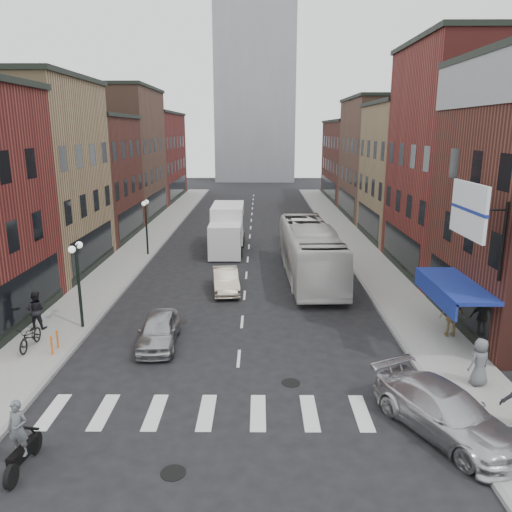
{
  "coord_description": "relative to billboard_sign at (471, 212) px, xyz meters",
  "views": [
    {
      "loc": [
        0.83,
        -17.65,
        9.04
      ],
      "look_at": [
        0.66,
        6.76,
        2.86
      ],
      "focal_mm": 35.0,
      "sensor_mm": 36.0,
      "label": 1
    }
  ],
  "objects": [
    {
      "name": "sedan_left_far",
      "position": [
        -9.69,
        9.24,
        -5.47
      ],
      "size": [
        1.88,
        4.16,
        1.33
      ],
      "primitive_type": "imported",
      "rotation": [
        0.0,
        0.0,
        0.12
      ],
      "color": "beige",
      "rests_on": "ground"
    },
    {
      "name": "curb_car",
      "position": [
        -2.09,
        -4.59,
        -5.4
      ],
      "size": [
        4.13,
        5.43,
        1.47
      ],
      "primitive_type": "imported",
      "rotation": [
        0.0,
        0.0,
        0.47
      ],
      "color": "#BCBCC1",
      "rests_on": "ground"
    },
    {
      "name": "ground",
      "position": [
        -8.59,
        -0.5,
        -6.13
      ],
      "size": [
        160.0,
        160.0,
        0.0
      ],
      "primitive_type": "plane",
      "color": "black",
      "rests_on": "ground"
    },
    {
      "name": "crosswalk_stripes",
      "position": [
        -8.59,
        -3.5,
        -6.13
      ],
      "size": [
        12.0,
        2.2,
        0.01
      ],
      "primitive_type": "cube",
      "color": "silver",
      "rests_on": "ground"
    },
    {
      "name": "parked_bicycle",
      "position": [
        -17.32,
        1.15,
        -5.48
      ],
      "size": [
        0.67,
        1.92,
        1.01
      ],
      "primitive_type": "imported",
      "rotation": [
        0.0,
        0.0,
        0.0
      ],
      "color": "black",
      "rests_on": "sidewalk_left"
    },
    {
      "name": "curb_left",
      "position": [
        -15.59,
        21.5,
        -6.13
      ],
      "size": [
        0.2,
        74.0,
        0.16
      ],
      "primitive_type": "cube",
      "color": "gray",
      "rests_on": "ground"
    },
    {
      "name": "bldg_left_mid_b",
      "position": [
        -23.58,
        23.5,
        -0.98
      ],
      "size": [
        10.3,
        10.2,
        10.3
      ],
      "color": "#4C211B",
      "rests_on": "ground"
    },
    {
      "name": "bike_rack",
      "position": [
        -16.19,
        0.8,
        -5.58
      ],
      "size": [
        0.08,
        0.68,
        0.8
      ],
      "color": "#D8590C",
      "rests_on": "sidewalk_left"
    },
    {
      "name": "streetlamp_near",
      "position": [
        -15.99,
        3.5,
        -3.22
      ],
      "size": [
        0.32,
        1.22,
        4.11
      ],
      "color": "black",
      "rests_on": "ground"
    },
    {
      "name": "motorcycle_rider",
      "position": [
        -14.19,
        -6.41,
        -5.14
      ],
      "size": [
        0.62,
        2.07,
        2.11
      ],
      "rotation": [
        0.0,
        0.0,
        -0.14
      ],
      "color": "black",
      "rests_on": "ground"
    },
    {
      "name": "box_truck",
      "position": [
        -10.22,
        19.4,
        -4.46
      ],
      "size": [
        2.46,
        7.81,
        3.39
      ],
      "rotation": [
        0.0,
        0.0,
        0.01
      ],
      "color": "white",
      "rests_on": "ground"
    },
    {
      "name": "transit_bus",
      "position": [
        -4.6,
        12.04,
        -4.44
      ],
      "size": [
        3.26,
        12.26,
        3.39
      ],
      "primitive_type": "imported",
      "rotation": [
        0.0,
        0.0,
        0.03
      ],
      "color": "silver",
      "rests_on": "ground"
    },
    {
      "name": "sidewalk_right",
      "position": [
        -0.09,
        21.5,
        -6.06
      ],
      "size": [
        3.0,
        74.0,
        0.15
      ],
      "primitive_type": "cube",
      "color": "gray",
      "rests_on": "ground"
    },
    {
      "name": "bldg_right_mid_b",
      "position": [
        6.41,
        23.5,
        -0.48
      ],
      "size": [
        10.3,
        10.2,
        11.3
      ],
      "color": "#90754F",
      "rests_on": "ground"
    },
    {
      "name": "bldg_left_far_b",
      "position": [
        -23.58,
        48.5,
        -0.48
      ],
      "size": [
        10.3,
        16.2,
        11.3
      ],
      "color": "maroon",
      "rests_on": "ground"
    },
    {
      "name": "awning_blue",
      "position": [
        0.34,
        2.0,
        -3.5
      ],
      "size": [
        1.8,
        5.0,
        0.78
      ],
      "color": "navy",
      "rests_on": "ground"
    },
    {
      "name": "ped_right_c",
      "position": [
        0.11,
        -1.83,
        -5.11
      ],
      "size": [
        1.0,
        0.84,
        1.75
      ],
      "primitive_type": "imported",
      "rotation": [
        0.0,
        0.0,
        3.54
      ],
      "color": "#5B5E63",
      "rests_on": "sidewalk_right"
    },
    {
      "name": "sedan_left_near",
      "position": [
        -12.08,
        1.8,
        -5.45
      ],
      "size": [
        1.84,
        4.09,
        1.36
      ],
      "primitive_type": "imported",
      "rotation": [
        0.0,
        0.0,
        0.06
      ],
      "color": "#A6A7AB",
      "rests_on": "ground"
    },
    {
      "name": "distant_tower",
      "position": [
        -8.59,
        77.5,
        18.87
      ],
      "size": [
        14.0,
        14.0,
        50.0
      ],
      "primitive_type": "cube",
      "color": "#9399A0",
      "rests_on": "ground"
    },
    {
      "name": "ped_right_b",
      "position": [
        0.74,
        2.49,
        -5.06
      ],
      "size": [
        1.11,
        0.61,
        1.85
      ],
      "primitive_type": "imported",
      "rotation": [
        0.0,
        0.0,
        3.08
      ],
      "color": "#967B4C",
      "rests_on": "sidewalk_right"
    },
    {
      "name": "bldg_right_far_a",
      "position": [
        6.41,
        34.5,
        0.02
      ],
      "size": [
        10.3,
        12.2,
        12.3
      ],
      "color": "brown",
      "rests_on": "ground"
    },
    {
      "name": "curb_right",
      "position": [
        -1.59,
        21.5,
        -6.13
      ],
      "size": [
        0.2,
        74.0,
        0.16
      ],
      "primitive_type": "cube",
      "color": "gray",
      "rests_on": "ground"
    },
    {
      "name": "bldg_left_mid_a",
      "position": [
        -23.58,
        13.5,
        0.02
      ],
      "size": [
        10.3,
        10.2,
        12.3
      ],
      "color": "#90754F",
      "rests_on": "ground"
    },
    {
      "name": "bldg_left_far_a",
      "position": [
        -23.58,
        34.5,
        0.52
      ],
      "size": [
        10.3,
        12.2,
        13.3
      ],
      "color": "brown",
      "rests_on": "ground"
    },
    {
      "name": "bldg_right_far_b",
      "position": [
        6.41,
        48.5,
        -0.98
      ],
      "size": [
        10.3,
        16.2,
        10.3
      ],
      "color": "#4C211B",
      "rests_on": "ground"
    },
    {
      "name": "bldg_right_mid_a",
      "position": [
        6.41,
        13.5,
        1.02
      ],
      "size": [
        10.3,
        10.2,
        14.3
      ],
      "color": "maroon",
      "rests_on": "ground"
    },
    {
      "name": "streetlamp_far",
      "position": [
        -15.99,
        17.5,
        -3.22
      ],
      "size": [
        0.32,
        1.22,
        4.11
      ],
      "color": "black",
      "rests_on": "ground"
    },
    {
      "name": "billboard_sign",
      "position": [
        0.0,
        0.0,
        0.0
      ],
      "size": [
        1.52,
        3.0,
        3.7
      ],
      "color": "black",
      "rests_on": "ground"
    },
    {
      "name": "ped_left_solo",
      "position": [
        -17.99,
        3.27,
        -5.09
      ],
      "size": [
        0.87,
        0.5,
        1.78
      ],
      "primitive_type": "imported",
      "rotation": [
        0.0,
        0.0,
        3.14
      ],
      "color": "black",
      "rests_on": "sidewalk_left"
    },
    {
      "name": "sidewalk_left",
      "position": [
        -17.09,
        21.5,
        -6.06
      ],
      "size": [
        3.0,
        74.0,
        0.15
      ],
      "primitive_type": "cube",
      "color": "gray",
      "rests_on": "ground"
    }
  ]
}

